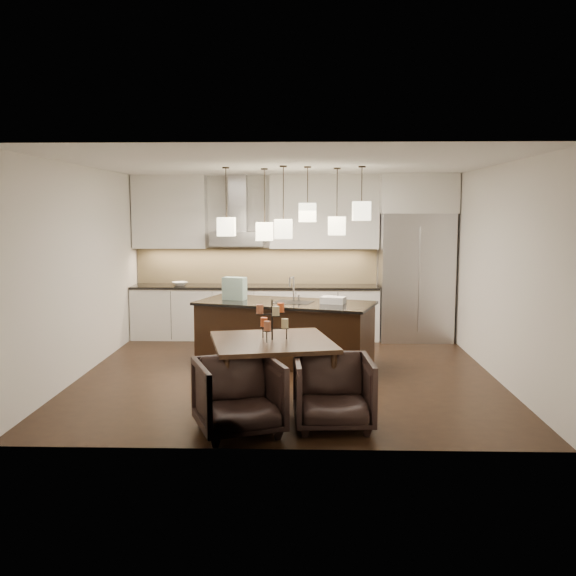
{
  "coord_description": "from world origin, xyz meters",
  "views": [
    {
      "loc": [
        0.25,
        -8.47,
        2.21
      ],
      "look_at": [
        0.0,
        0.2,
        1.15
      ],
      "focal_mm": 40.0,
      "sensor_mm": 36.0,
      "label": 1
    }
  ],
  "objects_px": {
    "island_body": "(285,334)",
    "armchair_left": "(239,396)",
    "armchair_right": "(333,392)",
    "refrigerator": "(415,277)",
    "dining_table": "(272,374)"
  },
  "relations": [
    {
      "from": "armchair_left",
      "to": "refrigerator",
      "type": "bearing_deg",
      "value": 41.24
    },
    {
      "from": "island_body",
      "to": "armchair_right",
      "type": "distance_m",
      "value": 2.83
    },
    {
      "from": "refrigerator",
      "to": "armchair_left",
      "type": "height_order",
      "value": "refrigerator"
    },
    {
      "from": "refrigerator",
      "to": "armchair_right",
      "type": "relative_size",
      "value": 2.67
    },
    {
      "from": "island_body",
      "to": "dining_table",
      "type": "bearing_deg",
      "value": -74.53
    },
    {
      "from": "refrigerator",
      "to": "armchair_left",
      "type": "xyz_separation_m",
      "value": [
        -2.52,
        -4.7,
        -0.7
      ]
    },
    {
      "from": "island_body",
      "to": "armchair_right",
      "type": "xyz_separation_m",
      "value": [
        0.58,
        -2.77,
        -0.06
      ]
    },
    {
      "from": "dining_table",
      "to": "armchair_right",
      "type": "bearing_deg",
      "value": -56.9
    },
    {
      "from": "island_body",
      "to": "armchair_left",
      "type": "relative_size",
      "value": 2.96
    },
    {
      "from": "armchair_left",
      "to": "armchair_right",
      "type": "xyz_separation_m",
      "value": [
        0.94,
        0.21,
        -0.01
      ]
    },
    {
      "from": "refrigerator",
      "to": "armchair_left",
      "type": "distance_m",
      "value": 5.38
    },
    {
      "from": "armchair_right",
      "to": "island_body",
      "type": "bearing_deg",
      "value": 98.33
    },
    {
      "from": "dining_table",
      "to": "refrigerator",
      "type": "bearing_deg",
      "value": 47.65
    },
    {
      "from": "refrigerator",
      "to": "armchair_left",
      "type": "bearing_deg",
      "value": -118.15
    },
    {
      "from": "island_body",
      "to": "dining_table",
      "type": "distance_m",
      "value": 2.12
    }
  ]
}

